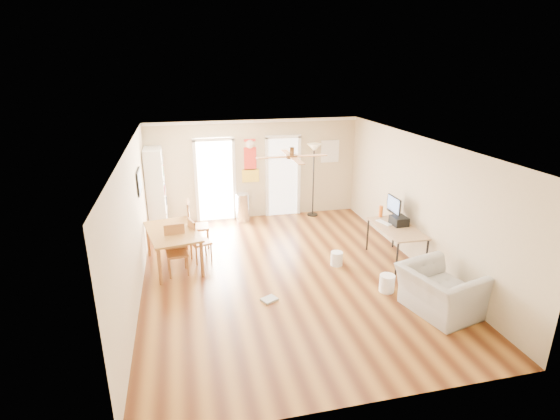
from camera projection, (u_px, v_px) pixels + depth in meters
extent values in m
plane|color=brown|center=(287.00, 275.00, 8.45)|extent=(7.00, 7.00, 0.00)
cube|color=red|center=(250.00, 161.00, 11.12)|extent=(0.46, 0.03, 1.10)
cube|color=white|center=(330.00, 151.00, 11.53)|extent=(0.50, 0.04, 0.60)
cube|color=black|center=(139.00, 182.00, 8.60)|extent=(0.04, 0.66, 0.48)
cylinder|color=silver|center=(243.00, 208.00, 11.17)|extent=(0.42, 0.42, 0.75)
cube|color=white|center=(384.00, 223.00, 9.02)|extent=(0.22, 0.41, 0.01)
cube|color=black|center=(399.00, 221.00, 8.89)|extent=(0.31, 0.36, 0.18)
cylinder|color=#D65C13|center=(381.00, 211.00, 9.34)|extent=(0.09, 0.09, 0.25)
cylinder|color=silver|center=(337.00, 259.00, 8.81)|extent=(0.30, 0.30, 0.29)
cylinder|color=white|center=(387.00, 283.00, 7.79)|extent=(0.34, 0.34, 0.32)
cube|color=#9B9B96|center=(269.00, 299.00, 7.53)|extent=(0.33, 0.30, 0.04)
imported|color=#A9A9A4|center=(440.00, 291.00, 7.08)|extent=(1.30, 1.41, 0.78)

